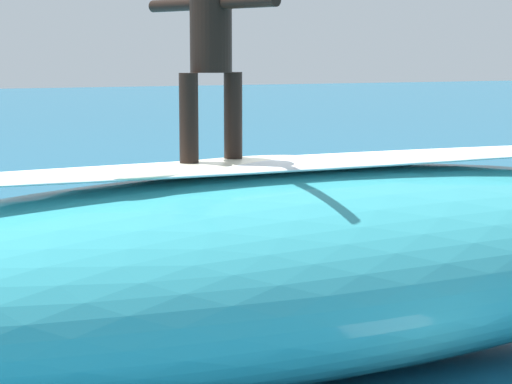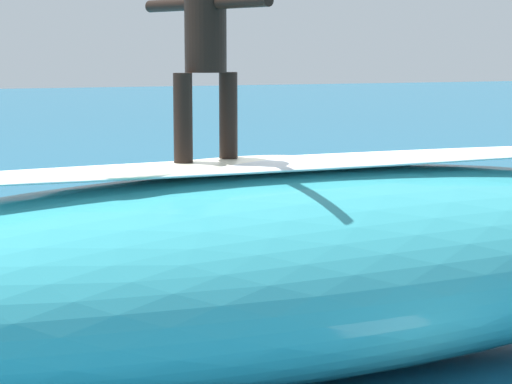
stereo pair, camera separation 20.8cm
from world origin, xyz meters
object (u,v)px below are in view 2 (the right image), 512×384
surfboard_riding (206,167)px  surfer_riding (206,47)px  surfboard_paddling (289,278)px  surfer_paddling (297,264)px

surfboard_riding → surfer_riding: 0.89m
surfboard_riding → surfboard_paddling: size_ratio=0.92×
surfer_riding → surfer_paddling: 4.16m
surfboard_riding → surfer_paddling: (-2.08, -2.72, -1.48)m
surfboard_riding → surfer_riding: surfer_riding is taller
surfer_paddling → surfer_riding: bearing=126.6°
surfboard_paddling → surfer_riding: bearing=128.2°
surfboard_riding → surfer_riding: bearing=-145.5°
surfer_riding → surfer_paddling: (-2.08, -2.72, -2.36)m
surfer_riding → surfer_paddling: surfer_riding is taller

